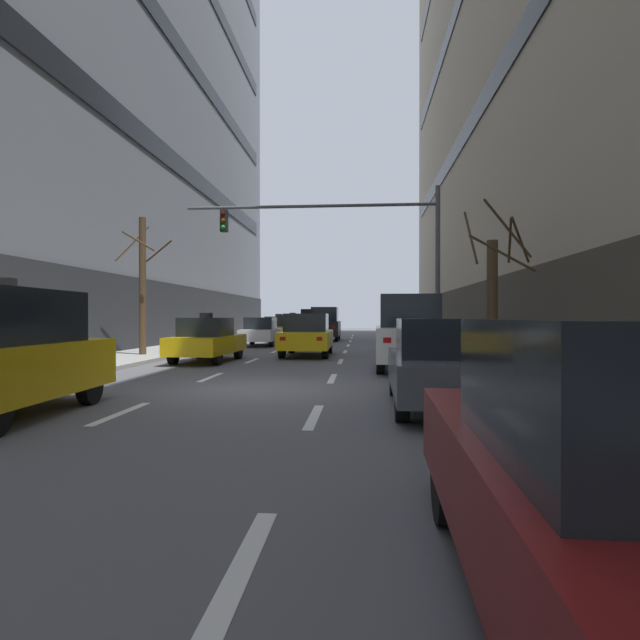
{
  "coord_description": "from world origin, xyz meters",
  "views": [
    {
      "loc": [
        2.37,
        -11.04,
        1.6
      ],
      "look_at": [
        -0.19,
        19.79,
        1.39
      ],
      "focal_mm": 28.4,
      "sensor_mm": 36.0,
      "label": 1
    }
  ],
  "objects_px": {
    "traffic_signal_0": "(358,240)",
    "street_tree_0": "(143,283)",
    "car_parked_1": "(442,364)",
    "taxi_driving_6": "(207,340)",
    "car_driving_3": "(261,332)",
    "taxi_driving_1": "(307,335)",
    "car_parked_2": "(408,333)",
    "street_tree_1": "(493,296)",
    "taxi_driving_0": "(279,329)",
    "taxi_driving_4": "(1,354)",
    "car_driving_2": "(325,324)",
    "taxi_driving_5": "(293,326)"
  },
  "relations": [
    {
      "from": "taxi_driving_4",
      "to": "street_tree_0",
      "type": "distance_m",
      "value": 11.94
    },
    {
      "from": "car_parked_1",
      "to": "car_parked_2",
      "type": "height_order",
      "value": "car_parked_2"
    },
    {
      "from": "street_tree_1",
      "to": "car_parked_2",
      "type": "bearing_deg",
      "value": 164.44
    },
    {
      "from": "taxi_driving_6",
      "to": "traffic_signal_0",
      "type": "height_order",
      "value": "traffic_signal_0"
    },
    {
      "from": "car_driving_3",
      "to": "taxi_driving_1",
      "type": "bearing_deg",
      "value": -64.35
    },
    {
      "from": "street_tree_0",
      "to": "car_parked_2",
      "type": "bearing_deg",
      "value": -19.18
    },
    {
      "from": "traffic_signal_0",
      "to": "street_tree_1",
      "type": "bearing_deg",
      "value": -48.96
    },
    {
      "from": "taxi_driving_1",
      "to": "taxi_driving_4",
      "type": "distance_m",
      "value": 13.45
    },
    {
      "from": "car_driving_2",
      "to": "taxi_driving_4",
      "type": "xyz_separation_m",
      "value": [
        -3.21,
        -26.22,
        -0.09
      ]
    },
    {
      "from": "taxi_driving_0",
      "to": "taxi_driving_6",
      "type": "xyz_separation_m",
      "value": [
        0.12,
        -16.28,
        -0.02
      ]
    },
    {
      "from": "taxi_driving_6",
      "to": "car_parked_1",
      "type": "distance_m",
      "value": 10.98
    },
    {
      "from": "taxi_driving_1",
      "to": "taxi_driving_5",
      "type": "height_order",
      "value": "taxi_driving_5"
    },
    {
      "from": "car_parked_1",
      "to": "street_tree_1",
      "type": "relative_size",
      "value": 0.9
    },
    {
      "from": "car_driving_3",
      "to": "taxi_driving_4",
      "type": "xyz_separation_m",
      "value": [
        -0.14,
        -19.85,
        0.25
      ]
    },
    {
      "from": "car_driving_2",
      "to": "car_driving_3",
      "type": "distance_m",
      "value": 7.07
    },
    {
      "from": "street_tree_0",
      "to": "street_tree_1",
      "type": "bearing_deg",
      "value": -18.5
    },
    {
      "from": "taxi_driving_0",
      "to": "taxi_driving_4",
      "type": "xyz_separation_m",
      "value": [
        -0.08,
        -26.31,
        0.22
      ]
    },
    {
      "from": "street_tree_1",
      "to": "taxi_driving_0",
      "type": "bearing_deg",
      "value": 116.23
    },
    {
      "from": "taxi_driving_0",
      "to": "street_tree_1",
      "type": "relative_size",
      "value": 0.93
    },
    {
      "from": "traffic_signal_0",
      "to": "street_tree_1",
      "type": "xyz_separation_m",
      "value": [
        3.92,
        -4.5,
        -2.33
      ]
    },
    {
      "from": "taxi_driving_0",
      "to": "street_tree_0",
      "type": "distance_m",
      "value": 15.29
    },
    {
      "from": "car_parked_2",
      "to": "street_tree_1",
      "type": "height_order",
      "value": "street_tree_1"
    },
    {
      "from": "taxi_driving_0",
      "to": "street_tree_0",
      "type": "height_order",
      "value": "street_tree_0"
    },
    {
      "from": "taxi_driving_0",
      "to": "street_tree_1",
      "type": "height_order",
      "value": "street_tree_1"
    },
    {
      "from": "taxi_driving_6",
      "to": "car_driving_3",
      "type": "bearing_deg",
      "value": 90.32
    },
    {
      "from": "taxi_driving_0",
      "to": "car_parked_1",
      "type": "distance_m",
      "value": 25.82
    },
    {
      "from": "car_driving_2",
      "to": "car_parked_1",
      "type": "xyz_separation_m",
      "value": [
        3.85,
        -24.76,
        -0.34
      ]
    },
    {
      "from": "taxi_driving_6",
      "to": "car_parked_1",
      "type": "relative_size",
      "value": 1.0
    },
    {
      "from": "car_parked_1",
      "to": "street_tree_0",
      "type": "bearing_deg",
      "value": 134.68
    },
    {
      "from": "car_parked_1",
      "to": "car_parked_2",
      "type": "distance_m",
      "value": 6.56
    },
    {
      "from": "taxi_driving_1",
      "to": "car_parked_1",
      "type": "relative_size",
      "value": 1.09
    },
    {
      "from": "car_parked_1",
      "to": "taxi_driving_6",
      "type": "bearing_deg",
      "value": 128.69
    },
    {
      "from": "taxi_driving_0",
      "to": "car_driving_2",
      "type": "bearing_deg",
      "value": -1.75
    },
    {
      "from": "taxi_driving_1",
      "to": "traffic_signal_0",
      "type": "height_order",
      "value": "traffic_signal_0"
    },
    {
      "from": "taxi_driving_1",
      "to": "street_tree_0",
      "type": "distance_m",
      "value": 6.75
    },
    {
      "from": "car_driving_2",
      "to": "taxi_driving_4",
      "type": "distance_m",
      "value": 26.41
    },
    {
      "from": "taxi_driving_1",
      "to": "street_tree_0",
      "type": "xyz_separation_m",
      "value": [
        -6.24,
        -1.56,
        2.04
      ]
    },
    {
      "from": "taxi_driving_0",
      "to": "car_driving_2",
      "type": "xyz_separation_m",
      "value": [
        3.13,
        -0.1,
        0.31
      ]
    },
    {
      "from": "car_driving_3",
      "to": "car_parked_1",
      "type": "xyz_separation_m",
      "value": [
        6.92,
        -18.39,
        0.01
      ]
    },
    {
      "from": "street_tree_1",
      "to": "car_parked_1",
      "type": "bearing_deg",
      "value": -111.78
    },
    {
      "from": "car_parked_1",
      "to": "street_tree_0",
      "type": "xyz_separation_m",
      "value": [
        -9.88,
        9.99,
        2.12
      ]
    },
    {
      "from": "taxi_driving_6",
      "to": "traffic_signal_0",
      "type": "distance_m",
      "value": 6.74
    },
    {
      "from": "car_driving_3",
      "to": "traffic_signal_0",
      "type": "relative_size",
      "value": 0.43
    },
    {
      "from": "traffic_signal_0",
      "to": "taxi_driving_5",
      "type": "bearing_deg",
      "value": 104.39
    },
    {
      "from": "car_driving_3",
      "to": "taxi_driving_4",
      "type": "relative_size",
      "value": 0.98
    },
    {
      "from": "taxi_driving_1",
      "to": "car_parked_1",
      "type": "distance_m",
      "value": 12.11
    },
    {
      "from": "taxi_driving_4",
      "to": "car_parked_1",
      "type": "xyz_separation_m",
      "value": [
        7.06,
        1.46,
        -0.24
      ]
    },
    {
      "from": "taxi_driving_6",
      "to": "street_tree_1",
      "type": "bearing_deg",
      "value": -16.19
    },
    {
      "from": "taxi_driving_5",
      "to": "car_driving_2",
      "type": "bearing_deg",
      "value": -64.94
    },
    {
      "from": "traffic_signal_0",
      "to": "street_tree_0",
      "type": "height_order",
      "value": "traffic_signal_0"
    }
  ]
}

